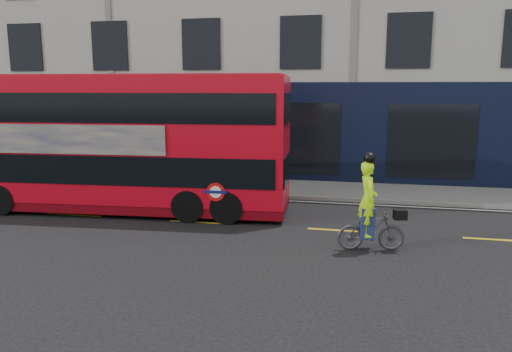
% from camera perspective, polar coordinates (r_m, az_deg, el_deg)
% --- Properties ---
extents(ground, '(120.00, 120.00, 0.00)m').
position_cam_1_polar(ground, '(12.33, 9.38, -8.12)').
color(ground, black).
rests_on(ground, ground).
extents(pavement, '(60.00, 3.00, 0.12)m').
position_cam_1_polar(pavement, '(18.60, 10.40, -1.69)').
color(pavement, gray).
rests_on(pavement, ground).
extents(kerb, '(60.00, 0.12, 0.13)m').
position_cam_1_polar(kerb, '(17.14, 10.24, -2.69)').
color(kerb, gray).
rests_on(kerb, ground).
extents(building_terrace, '(50.00, 10.07, 15.00)m').
position_cam_1_polar(building_terrace, '(24.92, 11.50, 18.46)').
color(building_terrace, '#A3A199').
rests_on(building_terrace, ground).
extents(road_edge_line, '(58.00, 0.10, 0.01)m').
position_cam_1_polar(road_edge_line, '(16.86, 10.19, -3.12)').
color(road_edge_line, silver).
rests_on(road_edge_line, ground).
extents(lane_dashes, '(58.00, 0.12, 0.01)m').
position_cam_1_polar(lane_dashes, '(13.76, 9.70, -6.16)').
color(lane_dashes, gold).
rests_on(lane_dashes, ground).
extents(bus, '(10.55, 3.07, 4.19)m').
position_cam_1_polar(bus, '(15.92, -15.25, 3.74)').
color(bus, red).
rests_on(bus, ground).
extents(cyclist, '(1.65, 0.75, 2.36)m').
position_cam_1_polar(cyclist, '(12.09, 12.88, -4.59)').
color(cyclist, '#444549').
rests_on(cyclist, ground).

